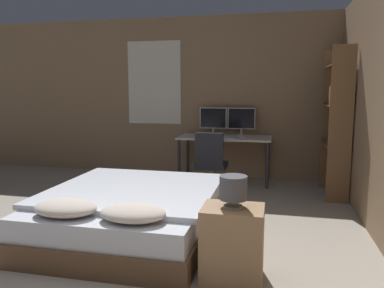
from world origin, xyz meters
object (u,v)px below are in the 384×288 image
object	(u,v)px
bed	(131,213)
computer_mouse	(242,138)
bedside_lamp	(233,188)
desk	(225,142)
office_chair	(211,171)
nightstand	(232,244)
keyboard	(223,138)
monitor_right	(241,120)
monitor_left	(213,119)
bookshelf	(337,115)

from	to	relation	value
bed	computer_mouse	xyz separation A→B (m)	(0.91, 2.25, 0.51)
bedside_lamp	desk	xyz separation A→B (m)	(-0.49, 3.16, -0.08)
bed	office_chair	distance (m)	1.75
nightstand	keyboard	size ratio (longest dim) A/B	1.43
desk	keyboard	xyz separation A→B (m)	(-0.00, -0.24, 0.09)
computer_mouse	monitor_right	bearing A→B (deg)	96.76
bed	monitor_left	xyz separation A→B (m)	(0.38, 2.74, 0.75)
desk	monitor_right	size ratio (longest dim) A/B	3.26
nightstand	monitor_right	distance (m)	3.49
office_chair	bookshelf	world-z (taller)	bookshelf
desk	office_chair	size ratio (longest dim) A/B	1.64
bedside_lamp	keyboard	xyz separation A→B (m)	(-0.49, 2.91, 0.01)
monitor_right	keyboard	size ratio (longest dim) A/B	1.10
desk	monitor_left	xyz separation A→B (m)	(-0.24, 0.25, 0.34)
nightstand	bedside_lamp	world-z (taller)	bedside_lamp
keyboard	office_chair	bearing A→B (deg)	-98.11
bed	bookshelf	bearing A→B (deg)	41.33
bed	monitor_left	bearing A→B (deg)	82.10
desk	bedside_lamp	bearing A→B (deg)	-81.14
computer_mouse	office_chair	distance (m)	0.81
keyboard	computer_mouse	size ratio (longest dim) A/B	5.85
monitor_left	monitor_right	bearing A→B (deg)	0.00
monitor_left	computer_mouse	world-z (taller)	monitor_left
monitor_right	office_chair	bearing A→B (deg)	-106.49
computer_mouse	monitor_left	bearing A→B (deg)	137.09
monitor_left	monitor_right	distance (m)	0.47
bed	nightstand	distance (m)	1.29
bed	monitor_left	distance (m)	2.87
bedside_lamp	desk	distance (m)	3.20
bed	keyboard	size ratio (longest dim) A/B	4.69
bedside_lamp	office_chair	world-z (taller)	office_chair
monitor_left	monitor_right	world-z (taller)	same
bedside_lamp	monitor_right	world-z (taller)	monitor_right
bed	monitor_right	bearing A→B (deg)	72.72
keyboard	bedside_lamp	bearing A→B (deg)	-80.41
nightstand	desk	distance (m)	3.22
nightstand	monitor_right	size ratio (longest dim) A/B	1.29
bookshelf	office_chair	bearing A→B (deg)	-170.21
bookshelf	computer_mouse	bearing A→B (deg)	167.24
office_chair	bedside_lamp	bearing A→B (deg)	-76.09
keyboard	bookshelf	distance (m)	1.68
office_chair	desk	bearing A→B (deg)	84.26
bed	bedside_lamp	size ratio (longest dim) A/B	7.80
monitor_right	bedside_lamp	bearing A→B (deg)	-85.70
desk	nightstand	bearing A→B (deg)	-81.14
office_chair	keyboard	bearing A→B (deg)	81.89
keyboard	office_chair	world-z (taller)	office_chair
monitor_right	keyboard	distance (m)	0.60
desk	computer_mouse	size ratio (longest dim) A/B	21.03
desk	monitor_left	world-z (taller)	monitor_left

